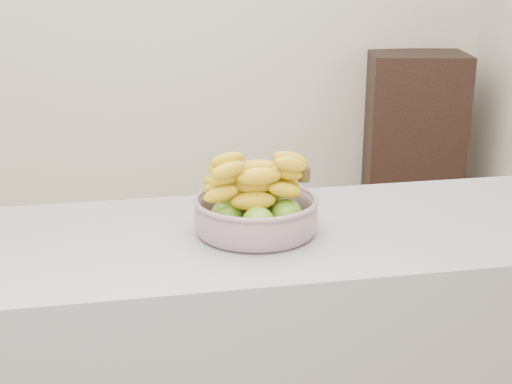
# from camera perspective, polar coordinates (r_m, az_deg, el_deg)

# --- Properties ---
(cabinet) EXTENTS (0.63, 0.55, 0.99)m
(cabinet) POSITION_cam_1_polar(r_m,az_deg,el_deg) (4.38, 12.46, 4.35)
(cabinet) COLOR black
(cabinet) RESTS_ON ground
(fruit_bowl) EXTENTS (0.30, 0.30, 0.18)m
(fruit_bowl) POSITION_cam_1_polar(r_m,az_deg,el_deg) (1.68, -0.01, -1.34)
(fruit_bowl) COLOR #97A3B5
(fruit_bowl) RESTS_ON counter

